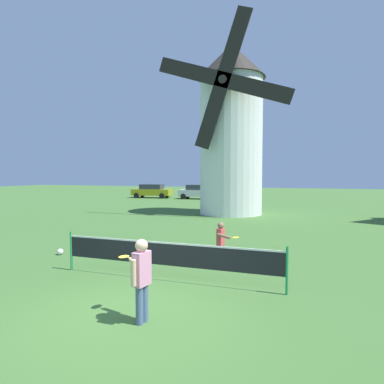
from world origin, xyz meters
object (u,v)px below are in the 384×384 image
(tennis_net, at_px, (167,254))
(parked_car_silver, at_px, (197,192))
(windmill, at_px, (231,127))
(player_far, at_px, (221,241))
(player_near, at_px, (141,276))
(parked_car_mustard, at_px, (152,191))
(stray_ball, at_px, (60,252))

(tennis_net, relative_size, parked_car_silver, 1.47)
(windmill, distance_m, player_far, 13.53)
(player_near, distance_m, parked_car_silver, 29.27)
(player_far, bearing_deg, windmill, 100.57)
(windmill, height_order, parked_car_mustard, windmill)
(parked_car_silver, bearing_deg, player_far, -70.65)
(tennis_net, height_order, stray_ball, tennis_net)
(tennis_net, xyz_separation_m, stray_ball, (-4.44, 1.29, -0.58))
(parked_car_mustard, bearing_deg, player_far, -59.93)
(tennis_net, relative_size, player_far, 4.62)
(tennis_net, distance_m, player_near, 2.30)
(windmill, bearing_deg, parked_car_mustard, 134.69)
(parked_car_mustard, bearing_deg, parked_car_silver, 0.29)
(stray_ball, bearing_deg, tennis_net, -16.15)
(parked_car_silver, bearing_deg, stray_ball, -82.96)
(player_far, height_order, stray_ball, player_far)
(windmill, distance_m, player_near, 17.22)
(parked_car_mustard, bearing_deg, stray_ball, -70.92)
(player_near, bearing_deg, parked_car_silver, 105.74)
(tennis_net, height_order, player_near, player_near)
(player_near, distance_m, player_far, 4.12)
(windmill, height_order, tennis_net, windmill)
(player_near, bearing_deg, parked_car_mustard, 115.48)
(parked_car_silver, bearing_deg, windmill, -62.40)
(player_far, xyz_separation_m, stray_ball, (-5.41, -0.56, -0.62))
(windmill, relative_size, tennis_net, 2.12)
(player_far, distance_m, parked_car_silver, 25.53)
(tennis_net, bearing_deg, parked_car_mustard, 116.57)
(tennis_net, height_order, player_far, player_far)
(windmill, distance_m, parked_car_mustard, 17.30)
(windmill, relative_size, player_near, 8.13)
(tennis_net, xyz_separation_m, parked_car_silver, (-7.48, 25.93, 0.12))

